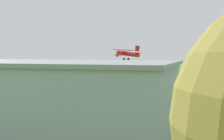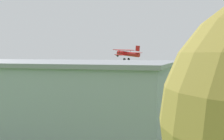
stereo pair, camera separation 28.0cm
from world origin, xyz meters
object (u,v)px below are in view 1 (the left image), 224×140
(car_silver, at_px, (0,102))
(person_crossing_taxiway, at_px, (140,106))
(hangar, at_px, (43,98))
(car_orange, at_px, (167,109))
(person_by_parked_cars, at_px, (128,101))
(person_near_hangar_door, at_px, (23,97))
(person_at_fence_line, at_px, (146,102))
(biplane, at_px, (127,54))

(car_silver, bearing_deg, person_crossing_taxiway, -173.25)
(hangar, distance_m, car_orange, 17.67)
(person_crossing_taxiway, height_order, person_by_parked_cars, person_by_parked_cars)
(car_silver, relative_size, person_crossing_taxiway, 2.75)
(car_orange, distance_m, person_near_hangar_door, 24.81)
(person_at_fence_line, bearing_deg, car_orange, 126.58)
(car_orange, distance_m, person_at_fence_line, 5.92)
(person_crossing_taxiway, bearing_deg, person_near_hangar_door, -7.29)
(biplane, distance_m, person_at_fence_line, 28.62)
(car_orange, distance_m, car_silver, 25.36)
(car_silver, bearing_deg, hangar, 138.59)
(hangar, distance_m, person_near_hangar_door, 21.87)
(hangar, bearing_deg, person_near_hangar_door, -53.28)
(person_by_parked_cars, distance_m, person_near_hangar_door, 18.20)
(car_orange, bearing_deg, person_by_parked_cars, -36.36)
(biplane, relative_size, car_silver, 1.78)
(hangar, distance_m, car_silver, 18.71)
(car_orange, height_order, person_by_parked_cars, person_by_parked_cars)
(person_crossing_taxiway, bearing_deg, hangar, 62.95)
(biplane, height_order, person_crossing_taxiway, biplane)
(person_crossing_taxiway, bearing_deg, car_orange, 157.37)
(car_orange, bearing_deg, hangar, 48.77)
(biplane, distance_m, person_by_parked_cars, 28.06)
(person_near_hangar_door, bearing_deg, person_crossing_taxiway, 172.71)
(hangar, relative_size, person_crossing_taxiway, 17.59)
(hangar, relative_size, person_by_parked_cars, 16.21)
(biplane, bearing_deg, car_silver, 67.54)
(person_crossing_taxiway, xyz_separation_m, person_at_fence_line, (-0.42, -3.10, 0.07))
(biplane, distance_m, car_orange, 34.13)
(person_at_fence_line, height_order, person_by_parked_cars, person_at_fence_line)
(car_silver, bearing_deg, biplane, -112.46)
(car_orange, relative_size, person_at_fence_line, 2.79)
(car_silver, height_order, person_by_parked_cars, person_by_parked_cars)
(person_at_fence_line, bearing_deg, person_crossing_taxiway, 82.22)
(car_orange, relative_size, car_silver, 1.10)
(person_by_parked_cars, bearing_deg, person_crossing_taxiway, 127.87)
(car_orange, relative_size, person_by_parked_cars, 2.80)
(biplane, relative_size, person_at_fence_line, 4.49)
(person_by_parked_cars, bearing_deg, hangar, 73.52)
(person_near_hangar_door, bearing_deg, car_silver, 80.09)
(hangar, bearing_deg, car_silver, -41.41)
(car_silver, relative_size, person_by_parked_cars, 2.53)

